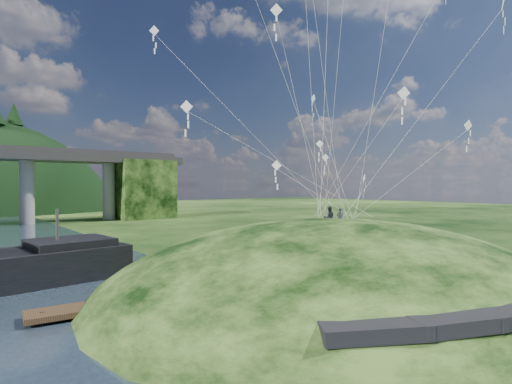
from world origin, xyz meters
TOP-DOWN VIEW (x-y plane):
  - ground at (0.00, 0.00)m, footprint 320.00×320.00m
  - grass_hill at (8.00, 2.00)m, footprint 36.00×32.00m
  - wooden_dock at (-4.60, 6.66)m, footprint 12.76×3.29m
  - kite_flyers at (9.88, 3.80)m, footprint 1.14×1.75m
  - kite_swarm at (8.11, 1.91)m, footprint 20.03×17.33m

SIDE VIEW (x-z plane):
  - grass_hill at x=8.00m, z-range -8.00..5.00m
  - ground at x=0.00m, z-range 0.00..0.00m
  - wooden_dock at x=-4.60m, z-range -0.05..0.85m
  - kite_flyers at x=9.88m, z-range 4.89..6.76m
  - kite_swarm at x=8.11m, z-range 7.16..27.71m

